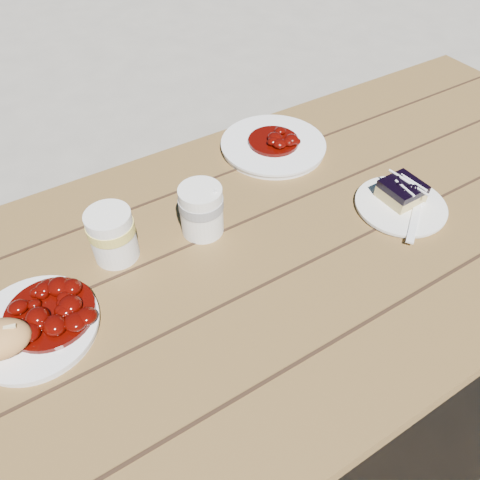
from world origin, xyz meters
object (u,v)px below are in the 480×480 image
main_plate (35,328)px  picnic_table (252,301)px  second_cup (113,235)px  coffee_cup (201,210)px  second_plate (273,146)px  dessert_plate (400,206)px  blueberry_cake (402,191)px

main_plate → picnic_table: bearing=-5.6°
picnic_table → second_cup: size_ratio=18.82×
picnic_table → coffee_cup: 0.25m
second_plate → picnic_table: bearing=-130.6°
second_cup → coffee_cup: bearing=-8.7°
dessert_plate → blueberry_cake: blueberry_cake is taller
coffee_cup → second_cup: 0.18m
main_plate → second_cup: size_ratio=1.95×
main_plate → blueberry_cake: (0.75, -0.08, 0.02)m
dessert_plate → main_plate: bearing=172.5°
main_plate → blueberry_cake: size_ratio=2.60×
main_plate → second_cup: bearing=27.0°
picnic_table → blueberry_cake: size_ratio=25.12×
second_plate → second_cup: (-0.46, -0.13, 0.05)m
second_plate → second_cup: size_ratio=2.36×
main_plate → coffee_cup: 0.36m
picnic_table → second_cup: bearing=150.1°
picnic_table → coffee_cup: coffee_cup is taller
main_plate → blueberry_cake: 0.76m
coffee_cup → second_cup: (-0.17, 0.03, 0.00)m
main_plate → coffee_cup: bearing=10.4°
dessert_plate → second_plate: 0.34m
blueberry_cake → coffee_cup: size_ratio=0.75×
picnic_table → main_plate: 0.45m
second_plate → dessert_plate: bearing=-71.6°
picnic_table → dessert_plate: (0.33, -0.06, 0.17)m
second_plate → main_plate: bearing=-160.6°
blueberry_cake → second_cup: 0.60m
main_plate → second_plate: 0.68m
dessert_plate → coffee_cup: size_ratio=1.75×
picnic_table → dessert_plate: bearing=-9.8°
second_plate → second_cup: second_cup is taller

